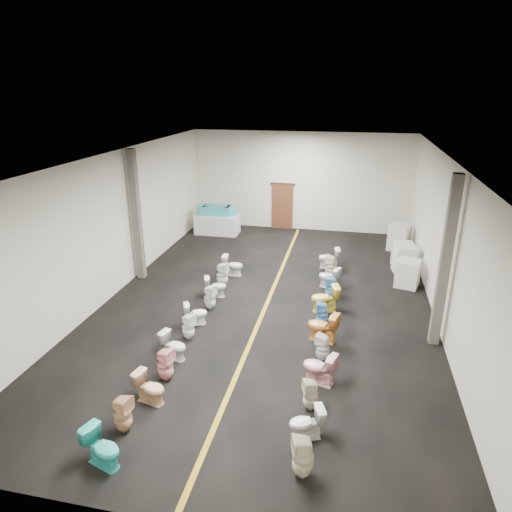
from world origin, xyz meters
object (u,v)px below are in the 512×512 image
object	(u,v)px
toilet_right_7	(325,298)
toilet_right_11	(329,258)
toilet_right_6	(322,314)
toilet_left_1	(123,414)
toilet_left_2	(150,388)
toilet_right_8	(331,288)
toilet_right_1	(306,423)
appliance_crate_c	(402,252)
toilet_left_8	(215,287)
toilet_left_5	(188,327)
toilet_right_2	(311,395)
display_table	(217,224)
appliance_crate_d	(399,237)
toilet_right_3	(319,368)
toilet_left_6	(196,313)
bathtub	(217,211)
toilet_right_10	(331,266)
appliance_crate_a	(408,273)
toilet_left_4	(174,346)
toilet_right_0	(303,457)
toilet_left_9	(222,275)
toilet_left_3	(165,364)
toilet_left_7	(210,297)
toilet_left_10	(233,265)
toilet_right_5	(323,327)
appliance_crate_b	(405,259)
toilet_right_4	(323,348)
toilet_right_9	(329,277)

from	to	relation	value
toilet_right_7	toilet_right_11	xyz separation A→B (m)	(-0.09, 3.55, -0.03)
toilet_right_6	toilet_right_11	world-z (taller)	toilet_right_11
toilet_left_1	toilet_right_7	xyz separation A→B (m)	(3.51, 5.97, 0.02)
toilet_left_2	toilet_right_8	xyz separation A→B (m)	(3.50, 5.88, 0.04)
toilet_right_1	appliance_crate_c	bearing A→B (deg)	144.88
toilet_left_8	toilet_right_7	xyz separation A→B (m)	(3.51, -0.28, 0.07)
toilet_right_6	toilet_left_2	bearing A→B (deg)	-46.75
toilet_left_5	toilet_right_2	bearing A→B (deg)	-101.39
display_table	appliance_crate_d	distance (m)	8.01
appliance_crate_d	toilet_right_3	size ratio (longest dim) A/B	1.37
toilet_left_6	appliance_crate_c	bearing A→B (deg)	-68.67
toilet_left_8	toilet_right_8	size ratio (longest dim) A/B	0.89
bathtub	toilet_right_8	size ratio (longest dim) A/B	2.34
display_table	toilet_right_10	bearing A→B (deg)	-37.41
display_table	appliance_crate_a	world-z (taller)	appliance_crate_a
appliance_crate_a	toilet_right_10	bearing A→B (deg)	175.10
toilet_left_2	toilet_left_4	xyz separation A→B (m)	(-0.14, 1.69, -0.00)
toilet_left_5	toilet_right_6	xyz separation A→B (m)	(3.45, 1.43, 0.01)
toilet_left_6	toilet_right_0	distance (m)	5.99
appliance_crate_a	toilet_left_9	distance (m)	6.27
appliance_crate_c	toilet_right_10	xyz separation A→B (m)	(-2.58, -2.09, 0.02)
toilet_right_11	toilet_right_0	bearing A→B (deg)	-6.88
toilet_left_3	toilet_left_7	size ratio (longest dim) A/B	1.05
toilet_left_6	toilet_left_10	world-z (taller)	toilet_left_10
toilet_right_5	toilet_left_5	bearing A→B (deg)	-63.68
display_table	toilet_right_0	bearing A→B (deg)	-67.51
toilet_left_5	toilet_right_11	bearing A→B (deg)	-8.99
appliance_crate_b	toilet_right_7	world-z (taller)	appliance_crate_b
toilet_left_5	toilet_left_7	size ratio (longest dim) A/B	0.94
toilet_right_4	toilet_right_7	distance (m)	2.69
toilet_left_10	toilet_right_8	distance (m)	3.78
bathtub	toilet_right_3	distance (m)	11.77
toilet_left_5	toilet_left_10	bearing A→B (deg)	20.11
toilet_left_5	toilet_right_9	bearing A→B (deg)	-19.42
toilet_left_5	toilet_right_7	bearing A→B (deg)	-34.86
toilet_right_10	toilet_left_4	bearing A→B (deg)	-14.91
display_table	toilet_right_7	bearing A→B (deg)	-51.62
toilet_left_2	toilet_left_4	bearing A→B (deg)	17.38
toilet_right_3	toilet_right_6	size ratio (longest dim) A/B	1.06
toilet_left_10	toilet_right_2	distance (m)	7.53
toilet_left_9	toilet_right_3	xyz separation A→B (m)	(3.64, -4.70, -0.03)
appliance_crate_b	toilet_right_11	size ratio (longest dim) A/B	1.29
bathtub	toilet_left_6	size ratio (longest dim) A/B	2.80
toilet_left_3	toilet_left_4	bearing A→B (deg)	24.44
appliance_crate_a	toilet_left_8	world-z (taller)	appliance_crate_a
display_table	toilet_right_9	bearing A→B (deg)	-42.98
toilet_right_1	toilet_right_9	size ratio (longest dim) A/B	0.91
appliance_crate_a	toilet_right_11	distance (m)	2.92
toilet_left_4	toilet_left_9	xyz separation A→B (m)	(-0.02, 4.44, 0.08)
toilet_left_5	toilet_left_6	world-z (taller)	toilet_left_5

